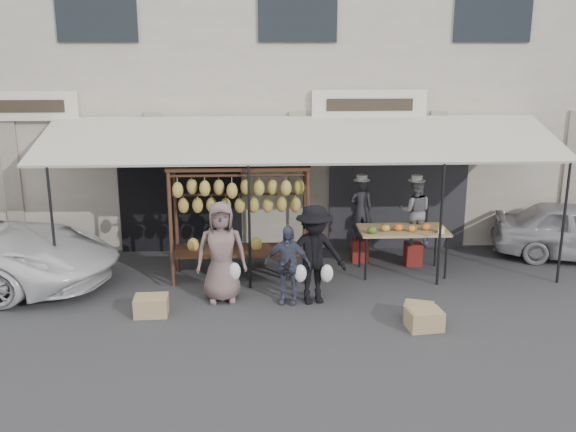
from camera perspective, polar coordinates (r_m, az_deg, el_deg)
The scene contains 15 objects.
ground_plane at distance 10.94m, azimuth 1.87°, elevation -8.49°, with size 90.00×90.00×0.00m, color #2D2D30.
shophouse at distance 16.53m, azimuth 0.19°, elevation 12.54°, with size 24.00×6.15×7.30m.
awning at distance 12.43m, azimuth 1.19°, elevation 6.74°, with size 10.00×2.35×2.92m.
banana_rack at distance 11.97m, azimuth -4.33°, elevation 1.53°, with size 2.60×0.90×2.24m.
produce_table at distance 12.59m, azimuth 10.22°, elevation -1.32°, with size 1.70×0.90×1.04m.
vendor_left at distance 13.14m, azimuth 6.50°, elevation 0.61°, with size 0.46×0.31×1.27m, color #26262D.
vendor_right at distance 13.10m, azimuth 11.23°, elevation 0.41°, with size 0.64×0.50×1.32m, color gray.
customer_left at distance 11.15m, azimuth -5.94°, elevation -3.20°, with size 0.87×0.57×1.78m, color #6F5855.
customer_mid at distance 11.06m, azimuth -0.05°, elevation -4.35°, with size 0.81×0.34×1.39m, color #41465C.
customer_right at distance 11.01m, azimuth 2.33°, elevation -3.46°, with size 1.13×0.65×1.75m, color black.
stool_left at distance 13.39m, azimuth 6.39°, elevation -3.02°, with size 0.34×0.34×0.48m, color maroon.
stool_right at distance 13.35m, azimuth 11.04°, elevation -3.30°, with size 0.33×0.33×0.46m, color maroon.
crate_near_a at distance 10.48m, azimuth 12.04°, elevation -8.98°, with size 0.53×0.40×0.32m, color tan.
crate_near_b at distance 10.79m, azimuth 11.53°, elevation -8.34°, with size 0.47×0.35×0.28m, color tan.
crate_far at distance 10.98m, azimuth -12.06°, elevation -7.80°, with size 0.54×0.41×0.33m, color tan.
Camera 1 is at (-0.81, -10.00, 4.36)m, focal length 40.00 mm.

